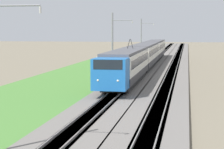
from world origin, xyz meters
name	(u,v)px	position (x,y,z in m)	size (l,w,h in m)	color
ballast_main	(143,70)	(50.00, 0.00, 0.15)	(240.00, 4.40, 0.30)	slate
ballast_adjacent	(173,70)	(50.00, -4.30, 0.15)	(240.00, 4.40, 0.30)	slate
track_main	(143,70)	(50.00, 0.00, 0.16)	(240.00, 1.57, 0.45)	#4C4238
track_adjacent	(173,70)	(50.00, -4.30, 0.16)	(240.00, 1.57, 0.45)	#4C4238
grass_verge	(96,70)	(50.00, 7.03, 0.06)	(240.00, 11.63, 0.12)	#4C8438
passenger_train	(145,54)	(52.48, 0.00, 2.31)	(61.43, 3.02, 4.95)	blue
catenary_mast_mid	(113,45)	(38.46, 2.49, 4.13)	(0.22, 2.56, 7.99)	slate
catenary_mast_far	(141,39)	(71.24, 2.49, 4.19)	(0.22, 2.56, 8.11)	slate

